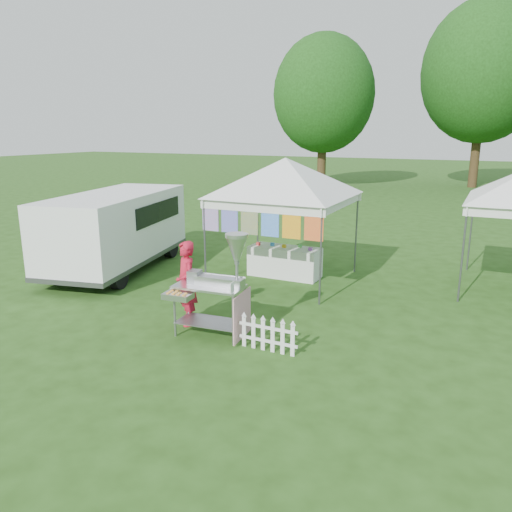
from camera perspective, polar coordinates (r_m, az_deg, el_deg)
The scene contains 9 objects.
ground at distance 9.62m, azimuth -5.01°, elevation -8.04°, with size 120.00×120.00×0.00m, color #254614.
canopy_main at distance 12.05m, azimuth 3.39°, elevation 11.11°, with size 4.24×4.24×3.45m.
tree_left at distance 33.42m, azimuth 7.75°, elevation 17.85°, with size 6.40×6.40×9.53m.
tree_mid at distance 35.82m, azimuth 24.60°, elevation 18.60°, with size 7.60×7.60×11.52m.
donut_cart at distance 8.77m, azimuth -4.24°, elevation -2.42°, with size 1.37×1.05×1.92m.
vendor at distance 9.54m, azimuth -7.99°, elevation -3.11°, with size 0.59×0.39×1.63m, color red.
cargo_van at distance 13.79m, azimuth -15.44°, elevation 3.09°, with size 2.96×5.20×2.03m.
picket_fence at distance 8.47m, azimuth 1.36°, elevation -9.04°, with size 1.08×0.03×0.56m.
display_table at distance 12.70m, azimuth 3.29°, elevation -0.67°, with size 1.80×0.70×0.76m, color white.
Camera 1 is at (4.63, -7.61, 3.63)m, focal length 35.00 mm.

